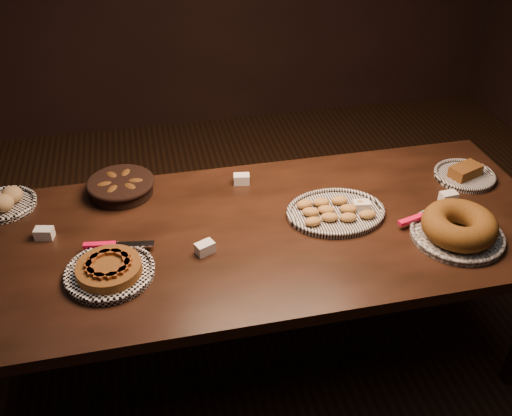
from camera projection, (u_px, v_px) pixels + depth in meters
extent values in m
plane|color=black|center=(260.00, 354.00, 2.71)|extent=(5.00, 5.00, 0.00)
cube|color=black|center=(261.00, 234.00, 2.29)|extent=(2.40, 1.00, 0.05)
cylinder|color=black|center=(14.00, 280.00, 2.62)|extent=(0.08, 0.08, 0.70)
cylinder|color=black|center=(444.00, 220.00, 3.00)|extent=(0.08, 0.08, 0.70)
torus|color=white|center=(110.00, 271.00, 2.04)|extent=(0.33, 0.33, 0.02)
cylinder|color=#522E10|center=(109.00, 269.00, 2.04)|extent=(0.27, 0.27, 0.04)
cube|color=#521F0E|center=(126.00, 259.00, 2.04)|extent=(0.04, 0.08, 0.01)
cube|color=#521F0E|center=(120.00, 254.00, 2.07)|extent=(0.07, 0.07, 0.01)
cube|color=#521F0E|center=(110.00, 252.00, 2.08)|extent=(0.08, 0.03, 0.01)
cube|color=#521F0E|center=(99.00, 255.00, 2.06)|extent=(0.08, 0.06, 0.01)
cube|color=#521F0E|center=(92.00, 261.00, 2.04)|extent=(0.06, 0.08, 0.01)
cube|color=#521F0E|center=(90.00, 268.00, 2.00)|extent=(0.04, 0.08, 0.01)
cube|color=#521F0E|center=(95.00, 274.00, 1.98)|extent=(0.07, 0.07, 0.01)
cube|color=#521F0E|center=(105.00, 275.00, 1.97)|extent=(0.08, 0.03, 0.01)
cube|color=#521F0E|center=(117.00, 273.00, 1.98)|extent=(0.08, 0.06, 0.01)
cube|color=#521F0E|center=(125.00, 266.00, 2.01)|extent=(0.06, 0.08, 0.01)
cube|color=#FF0C42|center=(99.00, 245.00, 2.15)|extent=(0.12, 0.04, 0.02)
cube|color=silver|center=(134.00, 244.00, 2.16)|extent=(0.15, 0.05, 0.00)
torus|color=black|center=(336.00, 211.00, 2.35)|extent=(0.33, 0.33, 0.02)
ellipsoid|color=#A06C2E|center=(313.00, 221.00, 2.27)|extent=(0.07, 0.05, 0.03)
ellipsoid|color=#A06C2E|center=(330.00, 217.00, 2.30)|extent=(0.08, 0.06, 0.03)
ellipsoid|color=#A06C2E|center=(348.00, 217.00, 2.30)|extent=(0.08, 0.05, 0.03)
ellipsoid|color=#A06C2E|center=(368.00, 214.00, 2.31)|extent=(0.07, 0.05, 0.03)
ellipsoid|color=#A06C2E|center=(311.00, 212.00, 2.33)|extent=(0.08, 0.06, 0.03)
ellipsoid|color=#A06C2E|center=(326.00, 210.00, 2.34)|extent=(0.08, 0.06, 0.03)
ellipsoid|color=#A06C2E|center=(348.00, 209.00, 2.34)|extent=(0.08, 0.06, 0.03)
ellipsoid|color=#A06C2E|center=(360.00, 205.00, 2.37)|extent=(0.08, 0.06, 0.03)
ellipsoid|color=#A06C2E|center=(304.00, 204.00, 2.37)|extent=(0.08, 0.06, 0.03)
ellipsoid|color=#A06C2E|center=(321.00, 202.00, 2.38)|extent=(0.08, 0.05, 0.03)
ellipsoid|color=#A06C2E|center=(340.00, 200.00, 2.39)|extent=(0.08, 0.05, 0.03)
torus|color=black|center=(457.00, 234.00, 2.22)|extent=(0.36, 0.36, 0.02)
torus|color=brown|center=(459.00, 225.00, 2.20)|extent=(0.32, 0.32, 0.10)
cube|color=#FF0C42|center=(411.00, 220.00, 2.28)|extent=(0.12, 0.05, 0.02)
cube|color=silver|center=(436.00, 212.00, 2.33)|extent=(0.15, 0.07, 0.00)
cylinder|color=black|center=(121.00, 187.00, 2.47)|extent=(0.27, 0.27, 0.07)
torus|color=black|center=(120.00, 183.00, 2.46)|extent=(0.29, 0.29, 0.02)
ellipsoid|color=black|center=(136.00, 183.00, 2.46)|extent=(0.09, 0.06, 0.04)
ellipsoid|color=black|center=(126.00, 175.00, 2.51)|extent=(0.08, 0.10, 0.04)
ellipsoid|color=black|center=(112.00, 177.00, 2.50)|extent=(0.09, 0.10, 0.04)
ellipsoid|color=black|center=(105.00, 186.00, 2.44)|extent=(0.09, 0.06, 0.04)
ellipsoid|color=black|center=(113.00, 191.00, 2.41)|extent=(0.09, 0.10, 0.04)
ellipsoid|color=black|center=(130.00, 189.00, 2.42)|extent=(0.09, 0.10, 0.04)
torus|color=white|center=(4.00, 203.00, 2.39)|extent=(0.26, 0.26, 0.02)
ellipsoid|color=tan|center=(12.00, 195.00, 2.40)|extent=(0.09, 0.09, 0.07)
ellipsoid|color=tan|center=(3.00, 203.00, 2.35)|extent=(0.09, 0.09, 0.07)
torus|color=black|center=(465.00, 174.00, 2.58)|extent=(0.27, 0.27, 0.02)
cube|color=#522E10|center=(466.00, 171.00, 2.57)|extent=(0.16, 0.13, 0.05)
cube|color=white|center=(205.00, 248.00, 2.15)|extent=(0.08, 0.07, 0.04)
cube|color=white|center=(242.00, 179.00, 2.54)|extent=(0.08, 0.06, 0.04)
cube|color=white|center=(361.00, 206.00, 2.37)|extent=(0.08, 0.05, 0.04)
cube|color=white|center=(44.00, 233.00, 2.22)|extent=(0.08, 0.06, 0.04)
cube|color=white|center=(448.00, 197.00, 2.43)|extent=(0.07, 0.05, 0.04)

